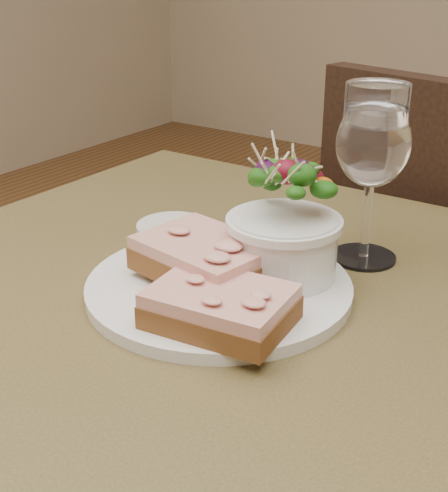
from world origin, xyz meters
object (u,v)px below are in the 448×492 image
Objects in this scene: sandwich_front at (220,306)px; ramekin at (173,238)px; cafe_table at (222,406)px; dinner_plate at (219,287)px; wine_glass at (373,149)px; sandwich_back at (205,257)px; salad_bowl at (284,219)px.

sandwich_front is 0.15m from ramekin.
ramekin is (-0.12, 0.09, 0.00)m from sandwich_front.
cafe_table is 0.12m from dinner_plate.
sandwich_back is at bearing -121.14° from wine_glass.
salad_bowl reaches higher than sandwich_back.
ramekin is 0.13m from salad_bowl.
wine_glass is at bearing 61.61° from dinner_plate.
ramekin is at bearing -167.80° from salad_bowl.
cafe_table is 6.29× the size of sandwich_front.
salad_bowl is at bearing -110.75° from wine_glass.
sandwich_front is at bearing -35.64° from sandwich_back.
salad_bowl reaches higher than dinner_plate.
ramekin reaches higher than cafe_table.
salad_bowl is 0.12m from wine_glass.
dinner_plate is 2.04× the size of salad_bowl.
dinner_plate is at bearing 129.02° from cafe_table.
dinner_plate is (-0.03, 0.04, 0.11)m from cafe_table.
wine_glass reaches higher than cafe_table.
salad_bowl is at bearing 12.20° from ramekin.
ramekin is 0.22m from wine_glass.
cafe_table is 6.30× the size of salad_bowl.
dinner_plate is at bearing -131.82° from salad_bowl.
cafe_table is 0.19m from salad_bowl.
sandwich_front is at bearing -53.69° from dinner_plate.
wine_glass reaches higher than dinner_plate.
salad_bowl is at bearing 48.18° from dinner_plate.
ramekin is at bearing 137.99° from sandwich_front.
dinner_plate is 0.09m from salad_bowl.
dinner_plate is at bearing -118.39° from wine_glass.
sandwich_back is at bearing 143.08° from cafe_table.
wine_glass is at bearing 39.73° from ramekin.
salad_bowl reaches higher than ramekin.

